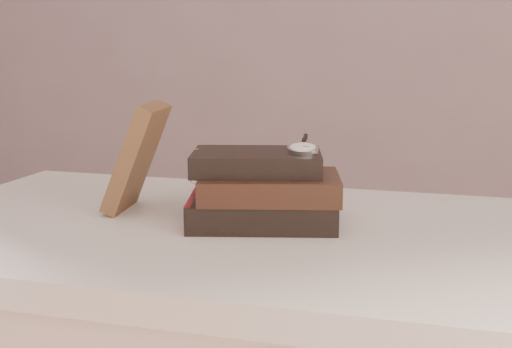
# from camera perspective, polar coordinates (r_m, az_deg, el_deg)

# --- Properties ---
(table) EXTENTS (1.00, 0.60, 0.75)m
(table) POSITION_cam_1_polar(r_m,az_deg,el_deg) (1.08, -2.40, -8.79)
(table) COLOR beige
(table) RESTS_ON ground
(book_stack) EXTENTS (0.25, 0.20, 0.11)m
(book_stack) POSITION_cam_1_polar(r_m,az_deg,el_deg) (1.04, 0.60, -1.36)
(book_stack) COLOR black
(book_stack) RESTS_ON table
(journal) EXTENTS (0.10, 0.12, 0.17)m
(journal) POSITION_cam_1_polar(r_m,az_deg,el_deg) (1.13, -9.65, 1.37)
(journal) COLOR #462F1B
(journal) RESTS_ON table
(pocket_watch) EXTENTS (0.05, 0.15, 0.02)m
(pocket_watch) POSITION_cam_1_polar(r_m,az_deg,el_deg) (1.02, 3.83, 2.11)
(pocket_watch) COLOR silver
(pocket_watch) RESTS_ON book_stack
(eyeglasses) EXTENTS (0.11, 0.12, 0.04)m
(eyeglasses) POSITION_cam_1_polar(r_m,az_deg,el_deg) (1.11, -3.31, 0.03)
(eyeglasses) COLOR silver
(eyeglasses) RESTS_ON book_stack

